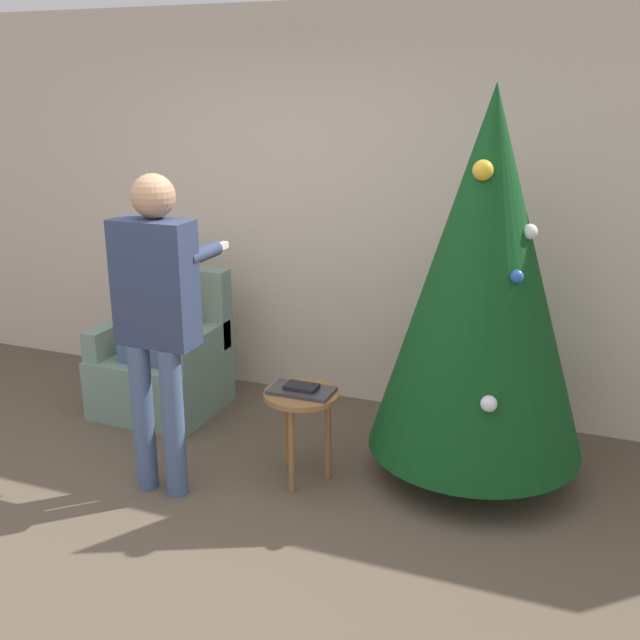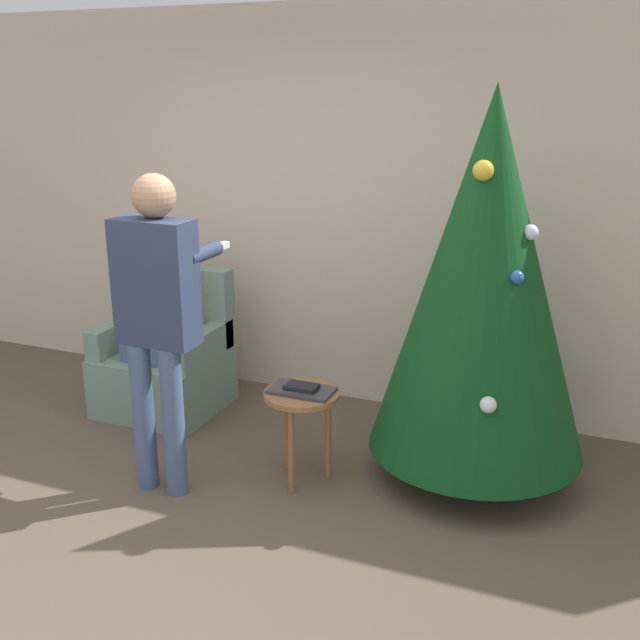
{
  "view_description": "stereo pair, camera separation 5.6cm",
  "coord_description": "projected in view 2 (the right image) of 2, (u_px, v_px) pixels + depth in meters",
  "views": [
    {
      "loc": [
        1.88,
        -2.57,
        2.19
      ],
      "look_at": [
        0.49,
        0.99,
        0.98
      ],
      "focal_mm": 42.0,
      "sensor_mm": 36.0,
      "label": 1
    },
    {
      "loc": [
        1.93,
        -2.55,
        2.19
      ],
      "look_at": [
        0.49,
        0.99,
        0.98
      ],
      "focal_mm": 42.0,
      "sensor_mm": 36.0,
      "label": 2
    }
  ],
  "objects": [
    {
      "name": "wall_back",
      "position": [
        323.0,
        211.0,
        5.17
      ],
      "size": [
        8.0,
        0.06,
        2.7
      ],
      "color": "beige",
      "rests_on": "ground_plane"
    },
    {
      "name": "person_standing",
      "position": [
        157.0,
        306.0,
        3.97
      ],
      "size": [
        0.45,
        0.57,
        1.76
      ],
      "color": "#475B84",
      "rests_on": "ground_plane"
    },
    {
      "name": "armchair",
      "position": [
        167.0,
        362.0,
        5.23
      ],
      "size": [
        0.78,
        0.71,
        0.97
      ],
      "color": "gray",
      "rests_on": "ground_plane"
    },
    {
      "name": "book",
      "position": [
        302.0,
        387.0,
        4.16
      ],
      "size": [
        0.18,
        0.11,
        0.02
      ],
      "color": "black",
      "rests_on": "laptop"
    },
    {
      "name": "ground_plane",
      "position": [
        149.0,
        558.0,
        3.61
      ],
      "size": [
        14.0,
        14.0,
        0.0
      ],
      "primitive_type": "plane",
      "color": "brown"
    },
    {
      "name": "christmas_tree",
      "position": [
        485.0,
        277.0,
        4.03
      ],
      "size": [
        1.21,
        1.21,
        2.2
      ],
      "color": "brown",
      "rests_on": "ground_plane"
    },
    {
      "name": "person_seated",
      "position": [
        161.0,
        316.0,
        5.1
      ],
      "size": [
        0.36,
        0.46,
        1.23
      ],
      "color": "#475B84",
      "rests_on": "ground_plane"
    },
    {
      "name": "laptop",
      "position": [
        302.0,
        390.0,
        4.17
      ],
      "size": [
        0.36,
        0.21,
        0.02
      ],
      "color": "#38383D",
      "rests_on": "side_stool"
    },
    {
      "name": "side_stool",
      "position": [
        302.0,
        407.0,
        4.2
      ],
      "size": [
        0.43,
        0.43,
        0.55
      ],
      "color": "olive",
      "rests_on": "ground_plane"
    }
  ]
}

